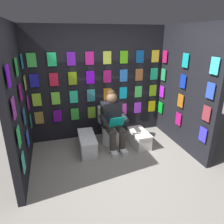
{
  "coord_description": "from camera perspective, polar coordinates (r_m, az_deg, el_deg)",
  "views": [
    {
      "loc": [
        0.98,
        2.44,
        2.2
      ],
      "look_at": [
        -0.05,
        -1.01,
        0.85
      ],
      "focal_mm": 33.08,
      "sensor_mm": 36.0,
      "label": 1
    }
  ],
  "objects": [
    {
      "name": "person_reading",
      "position": [
        4.13,
        0.32,
        -2.2
      ],
      "size": [
        0.54,
        0.69,
        1.19
      ],
      "rotation": [
        0.0,
        0.0,
        0.04
      ],
      "color": "black",
      "rests_on": "ground"
    },
    {
      "name": "display_wall_left",
      "position": [
        4.3,
        19.67,
        5.94
      ],
      "size": [
        0.14,
        1.83,
        2.4
      ],
      "color": "black",
      "rests_on": "ground"
    },
    {
      "name": "toilet",
      "position": [
        4.44,
        -0.63,
        -4.38
      ],
      "size": [
        0.41,
        0.56,
        0.77
      ],
      "rotation": [
        0.0,
        0.0,
        0.04
      ],
      "color": "white",
      "rests_on": "ground"
    },
    {
      "name": "ground_plane",
      "position": [
        3.43,
        4.21,
        -19.44
      ],
      "size": [
        30.0,
        30.0,
        0.0
      ],
      "primitive_type": "plane",
      "color": "gray"
    },
    {
      "name": "display_wall_back",
      "position": [
        4.54,
        -3.82,
        7.8
      ],
      "size": [
        3.06,
        0.14,
        2.4
      ],
      "color": "black",
      "rests_on": "ground"
    },
    {
      "name": "comic_longbox_far",
      "position": [
        4.39,
        7.56,
        -7.26
      ],
      "size": [
        0.33,
        0.61,
        0.32
      ],
      "rotation": [
        0.0,
        0.0,
        0.03
      ],
      "color": "white",
      "rests_on": "ground"
    },
    {
      "name": "display_wall_right",
      "position": [
        3.54,
        -24.88,
        2.23
      ],
      "size": [
        0.14,
        1.83,
        2.4
      ],
      "color": "black",
      "rests_on": "ground"
    },
    {
      "name": "comic_longbox_near",
      "position": [
        4.19,
        -6.84,
        -8.53
      ],
      "size": [
        0.35,
        0.77,
        0.34
      ],
      "rotation": [
        0.0,
        0.0,
        -0.05
      ],
      "color": "silver",
      "rests_on": "ground"
    }
  ]
}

